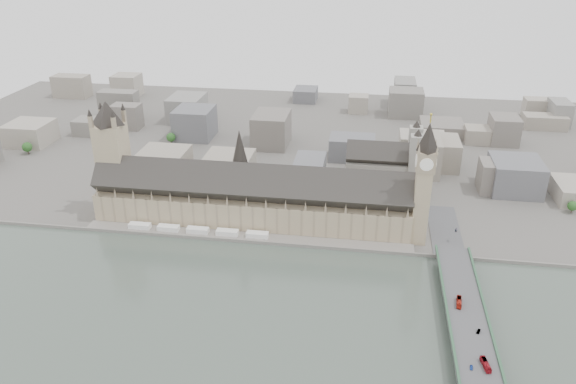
# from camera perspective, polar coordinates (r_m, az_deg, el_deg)

# --- Properties ---
(ground) EXTENTS (900.00, 900.00, 0.00)m
(ground) POSITION_cam_1_polar(r_m,az_deg,el_deg) (465.68, -4.16, -4.26)
(ground) COLOR #595651
(ground) RESTS_ON ground
(river_thames) EXTENTS (600.00, 600.00, 0.00)m
(river_thames) POSITION_cam_1_polar(r_m,az_deg,el_deg) (337.34, -10.50, -17.95)
(river_thames) COLOR #3F4A41
(river_thames) RESTS_ON ground
(embankment_wall) EXTENTS (600.00, 1.50, 3.00)m
(embankment_wall) POSITION_cam_1_polar(r_m,az_deg,el_deg) (452.28, -4.58, -5.01)
(embankment_wall) COLOR gray
(embankment_wall) RESTS_ON ground
(river_terrace) EXTENTS (270.00, 15.00, 2.00)m
(river_terrace) POSITION_cam_1_polar(r_m,az_deg,el_deg) (458.85, -4.37, -4.60)
(river_terrace) COLOR gray
(river_terrace) RESTS_ON ground
(terrace_tents) EXTENTS (118.00, 7.00, 4.00)m
(terrace_tents) POSITION_cam_1_polar(r_m,az_deg,el_deg) (467.65, -9.17, -3.84)
(terrace_tents) COLOR white
(terrace_tents) RESTS_ON river_terrace
(palace_of_westminster) EXTENTS (265.00, 40.73, 55.44)m
(palace_of_westminster) POSITION_cam_1_polar(r_m,az_deg,el_deg) (472.18, -3.74, -0.70)
(palace_of_westminster) COLOR tan
(palace_of_westminster) RESTS_ON ground
(elizabeth_tower) EXTENTS (17.00, 17.00, 107.50)m
(elizabeth_tower) POSITION_cam_1_polar(r_m,az_deg,el_deg) (439.51, 13.68, 1.64)
(elizabeth_tower) COLOR tan
(elizabeth_tower) RESTS_ON ground
(victoria_tower) EXTENTS (30.00, 30.00, 100.00)m
(victoria_tower) POSITION_cam_1_polar(r_m,az_deg,el_deg) (503.73, -17.42, 3.88)
(victoria_tower) COLOR tan
(victoria_tower) RESTS_ON ground
(central_tower) EXTENTS (13.00, 13.00, 48.00)m
(central_tower) POSITION_cam_1_polar(r_m,az_deg,el_deg) (465.78, -4.90, 3.62)
(central_tower) COLOR #9D876C
(central_tower) RESTS_ON ground
(westminster_bridge) EXTENTS (25.00, 325.00, 10.25)m
(westminster_bridge) POSITION_cam_1_polar(r_m,az_deg,el_deg) (385.84, 17.44, -11.52)
(westminster_bridge) COLOR #474749
(westminster_bridge) RESTS_ON ground
(bridge_parapets) EXTENTS (25.00, 235.00, 1.15)m
(bridge_parapets) POSITION_cam_1_polar(r_m,az_deg,el_deg) (347.84, 18.51, -15.10)
(bridge_parapets) COLOR #315A3D
(bridge_parapets) RESTS_ON westminster_bridge
(westminster_abbey) EXTENTS (68.00, 36.00, 64.00)m
(westminster_abbey) POSITION_cam_1_polar(r_m,az_deg,el_deg) (530.57, 9.80, 2.27)
(westminster_abbey) COLOR gray
(westminster_abbey) RESTS_ON ground
(city_skyline_inland) EXTENTS (720.00, 360.00, 38.00)m
(city_skyline_inland) POSITION_cam_1_polar(r_m,az_deg,el_deg) (679.73, 0.26, 7.24)
(city_skyline_inland) COLOR gray
(city_skyline_inland) RESTS_ON ground
(park_trees) EXTENTS (110.00, 30.00, 15.00)m
(park_trees) POSITION_cam_1_polar(r_m,az_deg,el_deg) (516.19, -3.84, -0.21)
(park_trees) COLOR #1B4D1C
(park_trees) RESTS_ON ground
(red_bus_north) EXTENTS (4.32, 12.60, 3.44)m
(red_bus_north) POSITION_cam_1_polar(r_m,az_deg,el_deg) (381.64, 16.98, -10.64)
(red_bus_north) COLOR #B22214
(red_bus_north) RESTS_ON westminster_bridge
(red_bus_south) EXTENTS (4.81, 12.26, 3.33)m
(red_bus_south) POSITION_cam_1_polar(r_m,az_deg,el_deg) (339.46, 19.43, -16.18)
(red_bus_south) COLOR #A3141E
(red_bus_south) RESTS_ON westminster_bridge
(car_blue) EXTENTS (2.04, 3.89, 1.26)m
(car_blue) POSITION_cam_1_polar(r_m,az_deg,el_deg) (336.78, 18.14, -16.58)
(car_blue) COLOR #183C9E
(car_blue) RESTS_ON westminster_bridge
(car_silver) EXTENTS (3.06, 4.62, 1.44)m
(car_silver) POSITION_cam_1_polar(r_m,az_deg,el_deg) (362.70, 18.80, -13.24)
(car_silver) COLOR gray
(car_silver) RESTS_ON westminster_bridge
(car_approach) EXTENTS (2.25, 4.55, 1.27)m
(car_approach) POSITION_cam_1_polar(r_m,az_deg,el_deg) (466.98, 16.70, -3.74)
(car_approach) COLOR gray
(car_approach) RESTS_ON westminster_bridge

